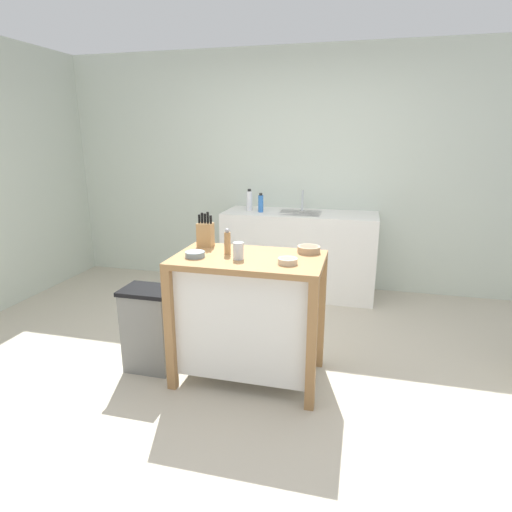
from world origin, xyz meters
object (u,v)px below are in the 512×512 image
object	(u,v)px
drinking_cup	(238,251)
pepper_grinder	(227,242)
kitchen_island	(249,311)
trash_bin	(150,328)
sink_faucet	(302,200)
bottle_hand_soap	(249,201)
bowl_ceramic_wide	(195,254)
knife_block	(205,234)
bottle_dish_soap	(261,203)
bowl_ceramic_small	(288,261)
bowl_stoneware_deep	(309,249)

from	to	relation	value
drinking_cup	pepper_grinder	size ratio (longest dim) A/B	0.63
pepper_grinder	kitchen_island	bearing A→B (deg)	-11.15
trash_bin	sink_faucet	bearing A→B (deg)	67.65
sink_faucet	bottle_hand_soap	world-z (taller)	bottle_hand_soap
bowl_ceramic_wide	trash_bin	distance (m)	0.73
sink_faucet	kitchen_island	bearing A→B (deg)	-92.35
knife_block	bottle_dish_soap	distance (m)	1.52
bowl_ceramic_wide	pepper_grinder	world-z (taller)	pepper_grinder
kitchen_island	knife_block	distance (m)	0.66
bowl_ceramic_small	trash_bin	distance (m)	1.19
knife_block	bowl_ceramic_small	world-z (taller)	knife_block
pepper_grinder	bottle_hand_soap	world-z (taller)	bottle_hand_soap
drinking_cup	bottle_dish_soap	world-z (taller)	bottle_dish_soap
knife_block	bottle_hand_soap	world-z (taller)	knife_block
trash_bin	sink_faucet	distance (m)	2.27
pepper_grinder	sink_faucet	distance (m)	1.92
bowl_ceramic_small	bottle_dish_soap	size ratio (longest dim) A/B	0.61
kitchen_island	drinking_cup	bearing A→B (deg)	-123.96
bowl_ceramic_small	sink_faucet	xyz separation A→B (m)	(-0.20, 2.04, 0.09)
bowl_ceramic_wide	drinking_cup	world-z (taller)	drinking_cup
kitchen_island	drinking_cup	size ratio (longest dim) A/B	8.88
kitchen_island	bottle_dish_soap	size ratio (longest dim) A/B	4.95
bowl_ceramic_wide	bowl_ceramic_small	xyz separation A→B (m)	(0.63, -0.00, -0.00)
bowl_ceramic_wide	pepper_grinder	bearing A→B (deg)	34.27
kitchen_island	bowl_ceramic_wide	bearing A→B (deg)	-164.46
bottle_hand_soap	bottle_dish_soap	world-z (taller)	bottle_hand_soap
drinking_cup	kitchen_island	bearing A→B (deg)	56.04
bowl_ceramic_small	bowl_stoneware_deep	bearing A→B (deg)	72.68
bowl_stoneware_deep	pepper_grinder	world-z (taller)	pepper_grinder
bowl_stoneware_deep	trash_bin	xyz separation A→B (m)	(-1.12, -0.27, -0.61)
bowl_stoneware_deep	sink_faucet	world-z (taller)	sink_faucet
bottle_dish_soap	bowl_ceramic_small	bearing A→B (deg)	-71.30
drinking_cup	bottle_hand_soap	size ratio (longest dim) A/B	0.48
knife_block	bottle_hand_soap	bearing A→B (deg)	93.37
knife_block	drinking_cup	bearing A→B (deg)	-39.85
kitchen_island	sink_faucet	bearing A→B (deg)	87.65
drinking_cup	trash_bin	size ratio (longest dim) A/B	0.18
pepper_grinder	sink_faucet	world-z (taller)	sink_faucet
bowl_ceramic_wide	bottle_dish_soap	size ratio (longest dim) A/B	0.64
trash_bin	pepper_grinder	bearing A→B (deg)	8.98
bottle_dish_soap	bowl_ceramic_wide	bearing A→B (deg)	-90.33
sink_faucet	bowl_ceramic_small	bearing A→B (deg)	-84.33
kitchen_island	bowl_ceramic_wide	world-z (taller)	bowl_ceramic_wide
knife_block	bowl_ceramic_small	xyz separation A→B (m)	(0.67, -0.30, -0.07)
bowl_ceramic_wide	sink_faucet	xyz separation A→B (m)	(0.43, 2.04, 0.09)
bottle_dish_soap	bottle_hand_soap	bearing A→B (deg)	156.99
knife_block	sink_faucet	size ratio (longest dim) A/B	1.15
trash_bin	bowl_stoneware_deep	bearing A→B (deg)	13.35
bottle_hand_soap	bowl_ceramic_small	bearing A→B (deg)	-68.06
bowl_ceramic_small	pepper_grinder	world-z (taller)	pepper_grinder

